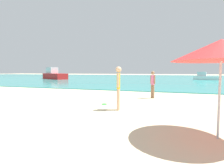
# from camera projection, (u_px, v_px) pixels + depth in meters

# --- Properties ---
(water) EXTENTS (160.00, 60.00, 0.06)m
(water) POSITION_uv_depth(u_px,v_px,m) (156.00, 78.00, 41.77)
(water) COLOR teal
(water) RESTS_ON ground
(person_standing) EXTENTS (0.22, 0.38, 1.66)m
(person_standing) POSITION_uv_depth(u_px,v_px,m) (118.00, 85.00, 6.76)
(person_standing) COLOR #DDAD84
(person_standing) RESTS_ON ground
(frisbee) EXTENTS (0.23, 0.23, 0.03)m
(frisbee) POSITION_uv_depth(u_px,v_px,m) (104.00, 104.00, 7.98)
(frisbee) COLOR green
(frisbee) RESTS_ON ground
(person_distant) EXTENTS (0.29, 0.24, 1.49)m
(person_distant) POSITION_uv_depth(u_px,v_px,m) (153.00, 83.00, 9.80)
(person_distant) COLOR #936B4C
(person_distant) RESTS_ON ground
(boat_near) EXTENTS (6.67, 4.90, 2.20)m
(boat_near) POSITION_uv_depth(u_px,v_px,m) (54.00, 75.00, 33.79)
(boat_near) COLOR red
(boat_near) RESTS_ON water
(boat_far) EXTENTS (4.18, 2.12, 1.36)m
(boat_far) POSITION_uv_depth(u_px,v_px,m) (205.00, 77.00, 30.62)
(boat_far) COLOR white
(boat_far) RESTS_ON water
(beach_umbrella) EXTENTS (2.07, 2.07, 2.16)m
(beach_umbrella) POSITION_uv_depth(u_px,v_px,m) (221.00, 50.00, 3.79)
(beach_umbrella) COLOR #B7B7BC
(beach_umbrella) RESTS_ON ground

